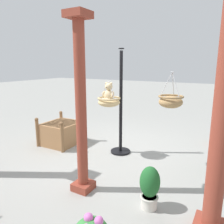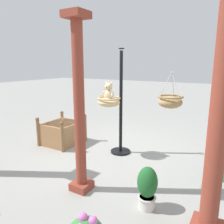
# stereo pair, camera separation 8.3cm
# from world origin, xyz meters

# --- Properties ---
(ground_plane) EXTENTS (40.00, 40.00, 0.00)m
(ground_plane) POSITION_xyz_m (0.00, 0.00, 0.00)
(ground_plane) COLOR gray
(display_pole_central) EXTENTS (0.44, 0.44, 2.28)m
(display_pole_central) POSITION_xyz_m (-0.14, -0.06, 0.69)
(display_pole_central) COLOR black
(display_pole_central) RESTS_ON ground
(hanging_basket_with_teddy) EXTENTS (0.49, 0.49, 0.54)m
(hanging_basket_with_teddy) POSITION_xyz_m (0.01, 0.19, 1.19)
(hanging_basket_with_teddy) COLOR tan
(teddy_bear) EXTENTS (0.28, 0.25, 0.40)m
(teddy_bear) POSITION_xyz_m (0.01, 0.21, 1.37)
(teddy_bear) COLOR #D1B789
(hanging_basket_left_high) EXTENTS (0.47, 0.47, 0.67)m
(hanging_basket_left_high) POSITION_xyz_m (-1.25, 0.07, 1.29)
(hanging_basket_left_high) COLOR #A37F51
(greenhouse_pillar_left) EXTENTS (0.31, 0.31, 2.67)m
(greenhouse_pillar_left) POSITION_xyz_m (-0.33, 1.58, 1.28)
(greenhouse_pillar_left) COLOR brown
(greenhouse_pillar_left) RESTS_ON ground
(greenhouse_pillar_far_back) EXTENTS (0.39, 0.39, 2.91)m
(greenhouse_pillar_far_back) POSITION_xyz_m (-2.19, 1.56, 1.40)
(greenhouse_pillar_far_back) COLOR brown
(greenhouse_pillar_far_back) RESTS_ON ground
(wooden_planter_box) EXTENTS (0.88, 0.96, 0.71)m
(wooden_planter_box) POSITION_xyz_m (1.40, 0.17, 0.29)
(wooden_planter_box) COLOR #9E7047
(wooden_planter_box) RESTS_ON ground
(potted_plant_fern_front) EXTENTS (0.28, 0.28, 0.61)m
(potted_plant_fern_front) POSITION_xyz_m (-1.40, 1.49, 0.32)
(potted_plant_fern_front) COLOR beige
(potted_plant_fern_front) RESTS_ON ground
(potted_plant_conical_shrub) EXTENTS (0.37, 0.37, 0.59)m
(potted_plant_conical_shrub) POSITION_xyz_m (-2.07, -1.64, 0.30)
(potted_plant_conical_shrub) COLOR #AD563D
(potted_plant_conical_shrub) RESTS_ON ground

